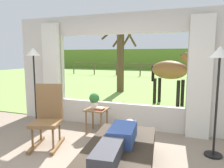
# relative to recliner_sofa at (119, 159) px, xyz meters

# --- Properties ---
(back_wall_with_window) EXTENTS (5.20, 0.12, 2.55)m
(back_wall_with_window) POSITION_rel_recliner_sofa_xyz_m (-0.62, 1.91, 1.03)
(back_wall_with_window) COLOR beige
(back_wall_with_window) RESTS_ON ground_plane
(curtain_panel_left) EXTENTS (0.44, 0.10, 2.40)m
(curtain_panel_left) POSITION_rel_recliner_sofa_xyz_m (-2.31, 1.77, 0.98)
(curtain_panel_left) COLOR silver
(curtain_panel_left) RESTS_ON ground_plane
(curtain_panel_right) EXTENTS (0.44, 0.10, 2.40)m
(curtain_panel_right) POSITION_rel_recliner_sofa_xyz_m (1.07, 1.77, 0.98)
(curtain_panel_right) COLOR silver
(curtain_panel_right) RESTS_ON ground_plane
(outdoor_pasture_lawn) EXTENTS (36.00, 21.68, 0.02)m
(outdoor_pasture_lawn) POSITION_rel_recliner_sofa_xyz_m (-0.62, 12.81, -0.21)
(outdoor_pasture_lawn) COLOR #759E47
(outdoor_pasture_lawn) RESTS_ON ground_plane
(distant_hill_ridge) EXTENTS (36.00, 2.00, 2.40)m
(distant_hill_ridge) POSITION_rel_recliner_sofa_xyz_m (-0.62, 22.65, 0.98)
(distant_hill_ridge) COLOR olive
(distant_hill_ridge) RESTS_ON ground_plane
(recliner_sofa) EXTENTS (1.07, 1.78, 0.42)m
(recliner_sofa) POSITION_rel_recliner_sofa_xyz_m (0.00, 0.00, 0.00)
(recliner_sofa) COLOR black
(recliner_sofa) RESTS_ON ground_plane
(reclining_person) EXTENTS (0.40, 1.44, 0.22)m
(reclining_person) POSITION_rel_recliner_sofa_xyz_m (0.00, -0.05, 0.30)
(reclining_person) COLOR #334C8C
(reclining_person) RESTS_ON recliner_sofa
(rocking_chair) EXTENTS (0.63, 0.78, 1.12)m
(rocking_chair) POSITION_rel_recliner_sofa_xyz_m (-1.52, 0.50, 0.33)
(rocking_chair) COLOR brown
(rocking_chair) RESTS_ON ground_plane
(side_table) EXTENTS (0.44, 0.44, 0.52)m
(side_table) POSITION_rel_recliner_sofa_xyz_m (-0.94, 1.37, 0.21)
(side_table) COLOR brown
(side_table) RESTS_ON ground_plane
(potted_plant) EXTENTS (0.22, 0.22, 0.32)m
(potted_plant) POSITION_rel_recliner_sofa_xyz_m (-1.02, 1.43, 0.48)
(potted_plant) COLOR silver
(potted_plant) RESTS_ON side_table
(book_stack) EXTENTS (0.21, 0.15, 0.05)m
(book_stack) POSITION_rel_recliner_sofa_xyz_m (-0.85, 1.32, 0.33)
(book_stack) COLOR #B22D28
(book_stack) RESTS_ON side_table
(floor_lamp_left) EXTENTS (0.32, 0.32, 1.81)m
(floor_lamp_left) POSITION_rel_recliner_sofa_xyz_m (-2.42, 1.27, 1.24)
(floor_lamp_left) COLOR black
(floor_lamp_left) RESTS_ON ground_plane
(floor_lamp_right) EXTENTS (0.32, 0.32, 1.78)m
(floor_lamp_right) POSITION_rel_recliner_sofa_xyz_m (1.29, 1.03, 1.22)
(floor_lamp_right) COLOR black
(floor_lamp_right) RESTS_ON ground_plane
(horse) EXTENTS (1.79, 1.05, 1.73)m
(horse) POSITION_rel_recliner_sofa_xyz_m (0.37, 4.44, 0.94)
(horse) COLOR brown
(horse) RESTS_ON outdoor_pasture_lawn
(pasture_tree) EXTENTS (1.50, 1.51, 3.22)m
(pasture_tree) POSITION_rel_recliner_sofa_xyz_m (-1.95, 6.34, 1.37)
(pasture_tree) COLOR #4C3823
(pasture_tree) RESTS_ON outdoor_pasture_lawn
(pasture_fence_line) EXTENTS (16.10, 0.10, 1.10)m
(pasture_fence_line) POSITION_rel_recliner_sofa_xyz_m (-0.62, 13.86, 0.53)
(pasture_fence_line) COLOR brown
(pasture_fence_line) RESTS_ON outdoor_pasture_lawn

